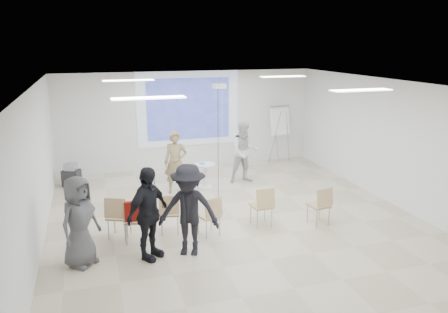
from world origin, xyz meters
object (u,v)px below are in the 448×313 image
object	(u,v)px
chair_far_left	(117,214)
chair_left_mid	(135,217)
chair_right_far	(321,203)
laptop	(169,211)
audience_outer	(79,216)
pedestal_table	(205,174)
audience_mid	(188,204)
player_left	(176,158)
chair_center	(211,213)
chair_left_inner	(169,211)
player_right	(245,148)
audience_left	(148,207)
av_cart	(71,176)
flipchart_easel	(280,121)
chair_right_inner	(263,204)

from	to	relation	value
chair_far_left	chair_left_mid	distance (m)	0.42
chair_right_far	laptop	world-z (taller)	chair_right_far
audience_outer	chair_far_left	bearing A→B (deg)	5.46
pedestal_table	audience_outer	world-z (taller)	audience_outer
chair_far_left	audience_mid	bearing A→B (deg)	-16.47
player_left	chair_center	distance (m)	2.89
chair_left_mid	laptop	xyz separation A→B (m)	(0.73, 0.30, -0.07)
player_left	laptop	size ratio (longest dim) A/B	5.86
chair_far_left	chair_left_inner	bearing A→B (deg)	19.43
player_right	chair_left_inner	size ratio (longest dim) A/B	2.25
pedestal_table	audience_outer	distance (m)	4.75
chair_left_inner	audience_left	xyz separation A→B (m)	(-0.54, -0.92, 0.48)
player_right	laptop	xyz separation A→B (m)	(-2.64, -2.74, -0.51)
pedestal_table	player_right	distance (m)	1.34
laptop	audience_left	distance (m)	1.27
audience_left	av_cart	xyz separation A→B (m)	(-1.47, 4.77, -0.69)
chair_center	chair_left_mid	bearing A→B (deg)	157.44
pedestal_table	chair_left_mid	distance (m)	3.62
chair_left_inner	flipchart_easel	world-z (taller)	flipchart_easel
chair_far_left	chair_left_inner	world-z (taller)	chair_far_left
pedestal_table	chair_right_far	distance (m)	3.63
audience_left	audience_mid	world-z (taller)	audience_left
chair_far_left	audience_left	distance (m)	1.20
av_cart	chair_right_far	bearing A→B (deg)	-17.60
player_left	av_cart	size ratio (longest dim) A/B	2.82
player_left	chair_center	size ratio (longest dim) A/B	2.22
audience_left	player_right	bearing A→B (deg)	7.44
player_right	player_left	bearing A→B (deg)	-169.64
player_left	player_right	size ratio (longest dim) A/B	0.95
audience_mid	flipchart_easel	size ratio (longest dim) A/B	1.04
flipchart_easel	av_cart	world-z (taller)	flipchart_easel
player_left	chair_left_mid	world-z (taller)	player_left
chair_center	flipchart_easel	world-z (taller)	flipchart_easel
player_left	chair_left_inner	xyz separation A→B (m)	(-0.63, -2.51, -0.42)
player_left	av_cart	distance (m)	3.03
chair_left_inner	audience_left	distance (m)	1.17
chair_right_far	audience_outer	xyz separation A→B (m)	(-4.91, -0.27, 0.41)
player_right	chair_center	world-z (taller)	player_right
flipchart_easel	av_cart	bearing A→B (deg)	177.53
chair_center	laptop	bearing A→B (deg)	132.92
pedestal_table	player_left	world-z (taller)	player_left
player_right	av_cart	world-z (taller)	player_right
chair_right_far	flipchart_easel	distance (m)	5.20
chair_left_mid	laptop	bearing A→B (deg)	30.02
chair_right_inner	audience_left	bearing A→B (deg)	-168.29
pedestal_table	chair_right_inner	distance (m)	2.94
chair_right_far	audience_left	size ratio (longest dim) A/B	0.43
chair_right_far	audience_left	world-z (taller)	audience_left
chair_left_mid	av_cart	bearing A→B (deg)	115.49
player_left	chair_far_left	xyz separation A→B (m)	(-1.66, -2.43, -0.40)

